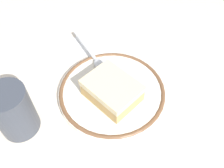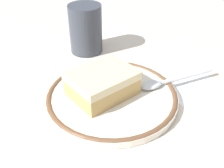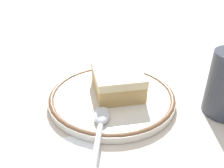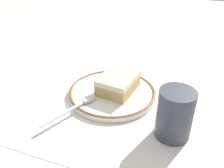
% 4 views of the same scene
% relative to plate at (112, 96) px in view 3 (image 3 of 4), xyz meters
% --- Properties ---
extents(ground_plane, '(2.40, 2.40, 0.00)m').
position_rel_plate_xyz_m(ground_plane, '(-0.01, 0.02, -0.01)').
color(ground_plane, '#B7B2A8').
extents(placemat, '(0.44, 0.42, 0.00)m').
position_rel_plate_xyz_m(placemat, '(-0.01, 0.02, -0.01)').
color(placemat, beige).
rests_on(placemat, ground_plane).
extents(plate, '(0.21, 0.21, 0.01)m').
position_rel_plate_xyz_m(plate, '(0.00, 0.00, 0.00)').
color(plate, silver).
rests_on(plate, placemat).
extents(cake_slice, '(0.09, 0.11, 0.04)m').
position_rel_plate_xyz_m(cake_slice, '(-0.01, -0.01, 0.02)').
color(cake_slice, tan).
rests_on(cake_slice, plate).
extents(spoon, '(0.07, 0.14, 0.01)m').
position_rel_plate_xyz_m(spoon, '(0.05, 0.08, 0.01)').
color(spoon, silver).
rests_on(spoon, plate).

